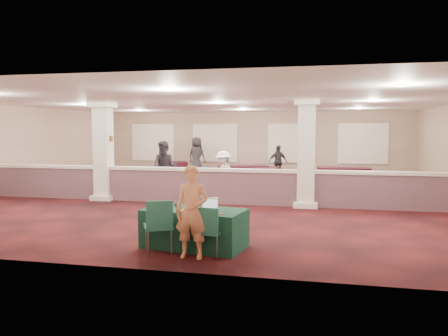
% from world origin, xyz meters
% --- Properties ---
extents(ground, '(16.00, 16.00, 0.00)m').
position_xyz_m(ground, '(0.00, 0.00, 0.00)').
color(ground, '#461113').
rests_on(ground, ground).
extents(wall_back, '(16.00, 0.04, 3.20)m').
position_xyz_m(wall_back, '(0.00, 8.00, 1.60)').
color(wall_back, '#896C5E').
rests_on(wall_back, ground).
extents(wall_front, '(16.00, 0.04, 3.20)m').
position_xyz_m(wall_front, '(0.00, -8.00, 1.60)').
color(wall_front, '#896C5E').
rests_on(wall_front, ground).
extents(wall_left, '(0.04, 16.00, 3.20)m').
position_xyz_m(wall_left, '(-8.00, 0.00, 1.60)').
color(wall_left, '#896C5E').
rests_on(wall_left, ground).
extents(ceiling, '(16.00, 16.00, 0.02)m').
position_xyz_m(ceiling, '(0.00, 0.00, 3.20)').
color(ceiling, white).
rests_on(ceiling, wall_back).
extents(partition_wall, '(15.60, 0.28, 1.10)m').
position_xyz_m(partition_wall, '(0.00, -1.50, 0.57)').
color(partition_wall, '#60414C').
rests_on(partition_wall, ground).
extents(column_left, '(0.72, 0.72, 3.20)m').
position_xyz_m(column_left, '(-3.50, -1.50, 1.64)').
color(column_left, silver).
rests_on(column_left, ground).
extents(column_right, '(0.72, 0.72, 3.20)m').
position_xyz_m(column_right, '(3.00, -1.50, 1.64)').
color(column_right, silver).
rests_on(column_right, ground).
extents(sconce_left, '(0.12, 0.12, 0.18)m').
position_xyz_m(sconce_left, '(-3.78, -1.50, 2.00)').
color(sconce_left, brown).
rests_on(sconce_left, column_left).
extents(sconce_right, '(0.12, 0.12, 0.18)m').
position_xyz_m(sconce_right, '(-3.22, -1.50, 2.00)').
color(sconce_right, brown).
rests_on(sconce_right, column_left).
extents(near_table, '(2.07, 1.28, 0.74)m').
position_xyz_m(near_table, '(1.01, -6.50, 0.37)').
color(near_table, '#0D3225').
rests_on(near_table, ground).
extents(conf_chair_main, '(0.50, 0.50, 0.92)m').
position_xyz_m(conf_chair_main, '(1.44, -7.09, 0.54)').
color(conf_chair_main, '#1C5448').
rests_on(conf_chair_main, ground).
extents(conf_chair_side, '(0.68, 0.68, 1.01)m').
position_xyz_m(conf_chair_side, '(0.50, -7.08, 0.60)').
color(conf_chair_side, '#1C5448').
rests_on(conf_chair_side, ground).
extents(woman, '(0.60, 0.41, 1.66)m').
position_xyz_m(woman, '(1.17, -7.20, 0.83)').
color(woman, tan).
rests_on(woman, ground).
extents(far_table_front_left, '(1.91, 1.42, 0.70)m').
position_xyz_m(far_table_front_left, '(-2.50, 0.30, 0.35)').
color(far_table_front_left, black).
rests_on(far_table_front_left, ground).
extents(far_table_front_center, '(2.03, 1.22, 0.78)m').
position_xyz_m(far_table_front_center, '(0.82, 3.00, 0.39)').
color(far_table_front_center, black).
rests_on(far_table_front_center, ground).
extents(far_table_front_right, '(1.78, 1.24, 0.65)m').
position_xyz_m(far_table_front_right, '(6.40, 0.47, 0.33)').
color(far_table_front_right, black).
rests_on(far_table_front_right, ground).
extents(far_table_back_left, '(1.81, 1.35, 0.66)m').
position_xyz_m(far_table_back_left, '(-3.94, 6.50, 0.33)').
color(far_table_back_left, black).
rests_on(far_table_back_left, ground).
extents(far_table_back_center, '(2.22, 1.54, 0.82)m').
position_xyz_m(far_table_back_center, '(0.30, 3.20, 0.41)').
color(far_table_back_center, black).
rests_on(far_table_back_center, ground).
extents(far_table_back_right, '(2.04, 1.09, 0.81)m').
position_xyz_m(far_table_back_right, '(4.33, 3.20, 0.41)').
color(far_table_back_right, black).
rests_on(far_table_back_right, ground).
extents(attendee_a, '(0.92, 0.54, 1.88)m').
position_xyz_m(attendee_a, '(-2.01, 0.20, 0.94)').
color(attendee_a, black).
rests_on(attendee_a, ground).
extents(attendee_b, '(1.04, 1.02, 1.56)m').
position_xyz_m(attendee_b, '(0.18, 0.00, 0.78)').
color(attendee_b, silver).
rests_on(attendee_b, ground).
extents(attendee_c, '(1.01, 0.80, 1.56)m').
position_xyz_m(attendee_c, '(1.50, 6.00, 0.78)').
color(attendee_c, black).
rests_on(attendee_c, ground).
extents(attendee_d, '(1.03, 0.72, 1.91)m').
position_xyz_m(attendee_d, '(-2.74, 6.99, 0.95)').
color(attendee_d, black).
rests_on(attendee_d, ground).
extents(laptop_base, '(0.37, 0.29, 0.02)m').
position_xyz_m(laptop_base, '(1.30, -6.60, 0.75)').
color(laptop_base, silver).
rests_on(laptop_base, near_table).
extents(laptop_screen, '(0.33, 0.07, 0.22)m').
position_xyz_m(laptop_screen, '(1.32, -6.49, 0.88)').
color(laptop_screen, silver).
rests_on(laptop_screen, near_table).
extents(screen_glow, '(0.30, 0.06, 0.19)m').
position_xyz_m(screen_glow, '(1.32, -6.49, 0.86)').
color(screen_glow, silver).
rests_on(screen_glow, near_table).
extents(knitting, '(0.45, 0.37, 0.03)m').
position_xyz_m(knitting, '(1.02, -6.76, 0.76)').
color(knitting, '#B56E1D').
rests_on(knitting, near_table).
extents(yarn_cream, '(0.11, 0.11, 0.11)m').
position_xyz_m(yarn_cream, '(0.44, -6.51, 0.80)').
color(yarn_cream, beige).
rests_on(yarn_cream, near_table).
extents(yarn_red, '(0.10, 0.10, 0.10)m').
position_xyz_m(yarn_red, '(0.31, -6.33, 0.80)').
color(yarn_red, maroon).
rests_on(yarn_red, near_table).
extents(yarn_grey, '(0.11, 0.11, 0.11)m').
position_xyz_m(yarn_grey, '(0.58, -6.30, 0.80)').
color(yarn_grey, '#4A494E').
rests_on(yarn_grey, near_table).
extents(scissors, '(0.13, 0.05, 0.01)m').
position_xyz_m(scissors, '(1.61, -6.89, 0.75)').
color(scissors, '#B4131E').
rests_on(scissors, near_table).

